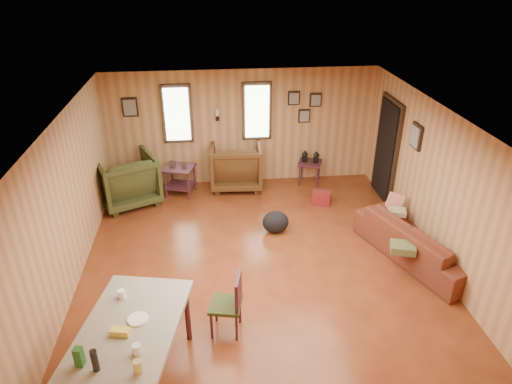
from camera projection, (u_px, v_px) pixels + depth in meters
room at (268, 186)px, 7.00m from camera, size 5.54×6.04×2.44m
sofa at (419, 235)px, 7.21m from camera, size 1.37×2.27×0.85m
recliner_brown at (236, 163)px, 9.46m from camera, size 1.09×1.03×1.06m
recliner_green at (127, 178)px, 8.81m from camera, size 1.36×1.33×1.08m
end_table at (180, 175)px, 9.20m from camera, size 0.70×0.66×0.73m
side_table at (310, 161)px, 9.61m from camera, size 0.59×0.59×0.74m
cooler at (321, 198)px, 8.95m from camera, size 0.41×0.34×0.25m
backpack at (275, 222)px, 7.99m from camera, size 0.50×0.40×0.40m
sofa_pillows at (399, 225)px, 7.34m from camera, size 0.75×1.56×0.32m
dining_table at (130, 333)px, 4.86m from camera, size 1.33×1.84×1.10m
dining_chair at (231, 301)px, 5.74m from camera, size 0.47×0.47×0.87m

